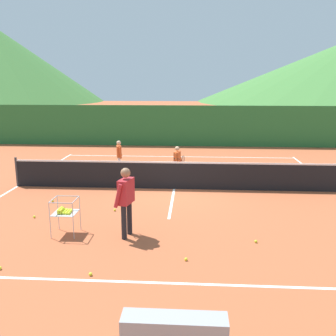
{
  "coord_description": "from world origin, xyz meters",
  "views": [
    {
      "loc": [
        0.6,
        -12.63,
        3.66
      ],
      "look_at": [
        -0.18,
        -0.61,
        0.89
      ],
      "focal_mm": 40.28,
      "sensor_mm": 36.0,
      "label": 1
    }
  ],
  "objects_px": {
    "tennis_ball_2": "(115,210)",
    "tennis_ball_0": "(186,259)",
    "tennis_ball_1": "(91,274)",
    "tennis_ball_6": "(0,268)",
    "tennis_ball_5": "(256,241)",
    "tennis_ball_4": "(34,217)",
    "student_0": "(119,153)",
    "instructor": "(126,196)",
    "tennis_net": "(174,175)",
    "ball_cart": "(64,211)",
    "courtside_bench": "(174,331)",
    "tennis_ball_3": "(53,201)",
    "student_1": "(177,159)"
  },
  "relations": [
    {
      "from": "tennis_ball_2",
      "to": "tennis_ball_0",
      "type": "bearing_deg",
      "value": -54.54
    },
    {
      "from": "tennis_ball_1",
      "to": "tennis_ball_6",
      "type": "xyz_separation_m",
      "value": [
        -1.87,
        0.12,
        0.0
      ]
    },
    {
      "from": "tennis_ball_5",
      "to": "tennis_ball_4",
      "type": "bearing_deg",
      "value": 167.81
    },
    {
      "from": "student_0",
      "to": "tennis_ball_5",
      "type": "height_order",
      "value": "student_0"
    },
    {
      "from": "instructor",
      "to": "tennis_ball_1",
      "type": "bearing_deg",
      "value": -100.88
    },
    {
      "from": "tennis_net",
      "to": "tennis_ball_6",
      "type": "xyz_separation_m",
      "value": [
        -3.19,
        -6.0,
        -0.47
      ]
    },
    {
      "from": "tennis_net",
      "to": "tennis_ball_6",
      "type": "distance_m",
      "value": 6.81
    },
    {
      "from": "tennis_ball_6",
      "to": "ball_cart",
      "type": "bearing_deg",
      "value": 68.85
    },
    {
      "from": "tennis_net",
      "to": "courtside_bench",
      "type": "xyz_separation_m",
      "value": [
        0.39,
        -7.98,
        -0.27
      ]
    },
    {
      "from": "instructor",
      "to": "tennis_ball_4",
      "type": "xyz_separation_m",
      "value": [
        -2.76,
        1.07,
        -0.99
      ]
    },
    {
      "from": "tennis_ball_2",
      "to": "tennis_ball_4",
      "type": "height_order",
      "value": "same"
    },
    {
      "from": "tennis_ball_1",
      "to": "tennis_net",
      "type": "bearing_deg",
      "value": 77.85
    },
    {
      "from": "student_0",
      "to": "tennis_ball_5",
      "type": "distance_m",
      "value": 8.07
    },
    {
      "from": "tennis_ball_2",
      "to": "tennis_ball_5",
      "type": "distance_m",
      "value": 4.21
    },
    {
      "from": "tennis_ball_5",
      "to": "courtside_bench",
      "type": "bearing_deg",
      "value": -115.53
    },
    {
      "from": "tennis_net",
      "to": "tennis_ball_4",
      "type": "xyz_separation_m",
      "value": [
        -3.7,
        -3.11,
        -0.47
      ]
    },
    {
      "from": "instructor",
      "to": "tennis_ball_3",
      "type": "height_order",
      "value": "instructor"
    },
    {
      "from": "instructor",
      "to": "tennis_ball_5",
      "type": "relative_size",
      "value": 25.01
    },
    {
      "from": "tennis_ball_4",
      "to": "tennis_ball_1",
      "type": "bearing_deg",
      "value": -51.64
    },
    {
      "from": "tennis_ball_1",
      "to": "tennis_ball_5",
      "type": "xyz_separation_m",
      "value": [
        3.44,
        1.75,
        0.0
      ]
    },
    {
      "from": "student_1",
      "to": "tennis_ball_6",
      "type": "relative_size",
      "value": 18.61
    },
    {
      "from": "tennis_ball_4",
      "to": "tennis_ball_5",
      "type": "height_order",
      "value": "same"
    },
    {
      "from": "student_0",
      "to": "tennis_ball_4",
      "type": "height_order",
      "value": "student_0"
    },
    {
      "from": "courtside_bench",
      "to": "tennis_net",
      "type": "bearing_deg",
      "value": 92.81
    },
    {
      "from": "tennis_ball_0",
      "to": "tennis_ball_3",
      "type": "bearing_deg",
      "value": 138.89
    },
    {
      "from": "tennis_ball_2",
      "to": "tennis_ball_4",
      "type": "relative_size",
      "value": 1.0
    },
    {
      "from": "ball_cart",
      "to": "instructor",
      "type": "bearing_deg",
      "value": -1.23
    },
    {
      "from": "tennis_ball_1",
      "to": "courtside_bench",
      "type": "relative_size",
      "value": 0.05
    },
    {
      "from": "tennis_ball_1",
      "to": "tennis_ball_4",
      "type": "distance_m",
      "value": 3.84
    },
    {
      "from": "instructor",
      "to": "student_1",
      "type": "bearing_deg",
      "value": 79.88
    },
    {
      "from": "tennis_ball_1",
      "to": "tennis_ball_3",
      "type": "height_order",
      "value": "same"
    },
    {
      "from": "student_0",
      "to": "tennis_ball_4",
      "type": "relative_size",
      "value": 19.48
    },
    {
      "from": "tennis_ball_4",
      "to": "courtside_bench",
      "type": "relative_size",
      "value": 0.05
    },
    {
      "from": "tennis_ball_1",
      "to": "tennis_ball_4",
      "type": "height_order",
      "value": "same"
    },
    {
      "from": "tennis_ball_0",
      "to": "student_0",
      "type": "bearing_deg",
      "value": 110.53
    },
    {
      "from": "tennis_ball_0",
      "to": "tennis_ball_5",
      "type": "relative_size",
      "value": 1.0
    },
    {
      "from": "tennis_ball_0",
      "to": "courtside_bench",
      "type": "xyz_separation_m",
      "value": [
        -0.12,
        -2.61,
        0.2
      ]
    },
    {
      "from": "tennis_ball_1",
      "to": "tennis_ball_6",
      "type": "distance_m",
      "value": 1.87
    },
    {
      "from": "tennis_ball_2",
      "to": "courtside_bench",
      "type": "height_order",
      "value": "courtside_bench"
    },
    {
      "from": "tennis_net",
      "to": "tennis_ball_2",
      "type": "distance_m",
      "value": 2.93
    },
    {
      "from": "tennis_ball_0",
      "to": "tennis_ball_3",
      "type": "height_order",
      "value": "same"
    },
    {
      "from": "instructor",
      "to": "tennis_ball_0",
      "type": "bearing_deg",
      "value": -39.37
    },
    {
      "from": "student_1",
      "to": "ball_cart",
      "type": "xyz_separation_m",
      "value": [
        -2.52,
        -5.57,
        -0.17
      ]
    },
    {
      "from": "tennis_ball_0",
      "to": "tennis_ball_1",
      "type": "distance_m",
      "value": 1.97
    },
    {
      "from": "tennis_ball_0",
      "to": "tennis_ball_2",
      "type": "distance_m",
      "value": 3.65
    },
    {
      "from": "tennis_net",
      "to": "ball_cart",
      "type": "xyz_separation_m",
      "value": [
        -2.47,
        -4.15,
        0.09
      ]
    },
    {
      "from": "instructor",
      "to": "tennis_ball_2",
      "type": "distance_m",
      "value": 2.14
    },
    {
      "from": "tennis_ball_2",
      "to": "tennis_ball_3",
      "type": "height_order",
      "value": "same"
    },
    {
      "from": "tennis_ball_2",
      "to": "courtside_bench",
      "type": "relative_size",
      "value": 0.05
    },
    {
      "from": "ball_cart",
      "to": "student_1",
      "type": "bearing_deg",
      "value": 65.62
    }
  ]
}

